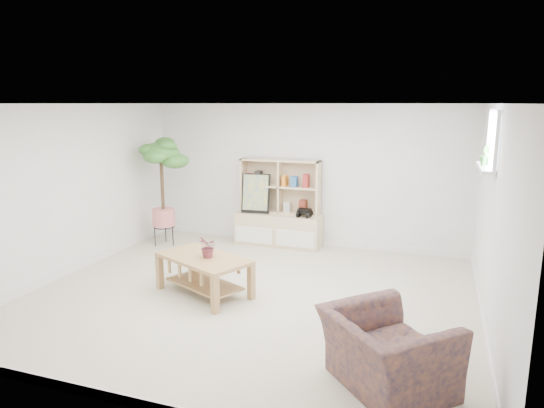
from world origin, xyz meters
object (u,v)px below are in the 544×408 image
(storage_unit, at_px, (279,203))
(coffee_table, at_px, (204,275))
(floor_tree, at_px, (163,192))
(armchair, at_px, (387,347))

(storage_unit, xyz_separation_m, coffee_table, (-0.20, -2.39, -0.49))
(floor_tree, xyz_separation_m, armchair, (4.11, -3.13, -0.55))
(floor_tree, relative_size, armchair, 1.83)
(armchair, bearing_deg, floor_tree, 9.13)
(storage_unit, relative_size, coffee_table, 1.22)
(coffee_table, bearing_deg, armchair, -4.88)
(coffee_table, xyz_separation_m, armchair, (2.44, -1.37, 0.13))
(storage_unit, bearing_deg, coffee_table, -94.82)
(storage_unit, height_order, coffee_table, storage_unit)
(armchair, bearing_deg, storage_unit, -12.82)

